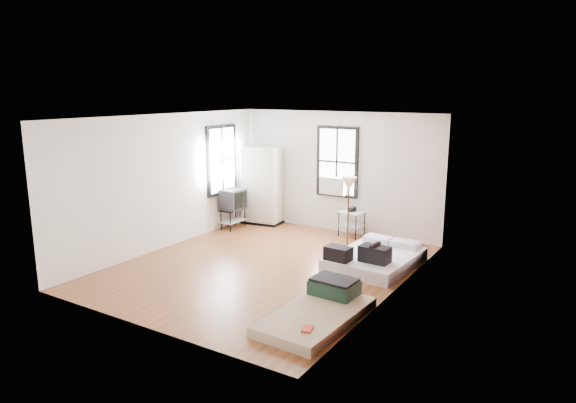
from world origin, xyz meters
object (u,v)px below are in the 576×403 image
Objects in this scene: mattress_bare at (321,309)px; floor_lamp at (349,188)px; wardrobe at (262,186)px; side_table at (352,217)px; mattress_main at (374,258)px; tv_stand at (233,201)px.

floor_lamp is (-1.13, 3.29, 1.17)m from mattress_bare.
side_table is at bearing -4.85° from wardrobe.
mattress_bare is at bearing -82.28° from mattress_main.
side_table is 1.20m from floor_lamp.
side_table is at bearing 109.47° from floor_lamp.
side_table is 2.87m from tv_stand.
side_table is (-1.23, 1.62, 0.30)m from mattress_main.
tv_stand is at bearing -179.60° from floor_lamp.
mattress_main is 2.02× the size of tv_stand.
wardrobe is at bearing 68.73° from tv_stand.
mattress_bare is 2.06× the size of tv_stand.
mattress_main is 0.98× the size of mattress_bare.
floor_lamp is at bearing 143.10° from mattress_main.
tv_stand is (-3.96, 0.77, 0.52)m from mattress_main.
floor_lamp reaches higher than side_table.
tv_stand is at bearing 172.33° from mattress_main.
wardrobe reaches higher than tv_stand.
floor_lamp is at bearing 0.77° from tv_stand.
mattress_bare is at bearing -37.86° from tv_stand.
tv_stand is (-0.31, -0.78, -0.27)m from wardrobe.
mattress_main is 1.01× the size of wardrobe.
mattress_main is at bearing 96.88° from mattress_bare.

